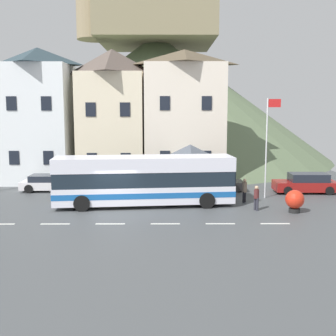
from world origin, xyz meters
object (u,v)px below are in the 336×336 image
Objects in this scene: public_bench at (167,182)px; parked_car_02 at (213,183)px; pedestrian_03 at (256,197)px; townhouse_00 at (40,116)px; townhouse_01 at (113,116)px; townhouse_02 at (184,117)px; pedestrian_00 at (244,189)px; harbour_buoy at (295,200)px; parked_car_01 at (51,183)px; hilltop_castle at (156,93)px; pedestrian_01 at (211,186)px; bus_shelter at (190,153)px; flagpole at (268,141)px; parked_car_00 at (306,183)px; transit_bus at (144,181)px; pedestrian_02 at (231,186)px.

parked_car_02 is at bearing -22.19° from public_bench.
townhouse_00 is at bearing 146.58° from pedestrian_03.
townhouse_01 reaches higher than townhouse_02.
pedestrian_00 is at bearing 98.70° from pedestrian_03.
parked_car_02 is at bearing -17.37° from townhouse_00.
townhouse_02 is 13.72m from harbour_buoy.
pedestrian_00 reaches higher than parked_car_01.
pedestrian_00 is at bearing -76.44° from hilltop_castle.
pedestrian_03 is 9.47m from public_bench.
parked_car_01 is 2.99× the size of pedestrian_01.
pedestrian_00 is 7.57m from public_bench.
harbour_buoy is (4.17, -6.90, 0.16)m from parked_car_02.
townhouse_02 reaches higher than bus_shelter.
townhouse_01 is at bearing 135.16° from pedestrian_01.
flagpole is (3.46, -2.63, 3.43)m from parked_car_02.
townhouse_00 reaches higher than parked_car_00.
bus_shelter is 3.10m from parked_car_02.
townhouse_00 is at bearing 164.23° from public_bench.
townhouse_00 is 2.50× the size of parked_car_01.
parked_car_00 is at bearing 28.05° from flagpole.
parked_car_00 is at bearing -3.01° from parked_car_01.
harbour_buoy is at bearing -59.02° from parked_car_02.
transit_bus is (3.18, -9.73, -4.01)m from townhouse_01.
bus_shelter is 8.97m from parked_car_00.
public_bench is 1.02× the size of harbour_buoy.
pedestrian_03 is at bearing 48.98° from parked_car_00.
pedestrian_02 is 1.14× the size of public_bench.
parked_car_02 is at bearing -78.02° from hilltop_castle.
townhouse_01 is 12.98m from pedestrian_02.
bus_shelter reaches higher than transit_bus.
townhouse_00 is 7.00× the size of pedestrian_00.
parked_car_02 is at bearing 81.64° from pedestrian_01.
pedestrian_02 is at bearing -74.02° from parked_car_02.
hilltop_castle is 9.41× the size of parked_car_00.
parked_car_00 is 2.84× the size of pedestrian_00.
townhouse_00 is 1.63× the size of flagpole.
hilltop_castle is 27.55m from pedestrian_02.
pedestrian_01 is (13.94, -7.39, -4.79)m from townhouse_00.
parked_car_00 is at bearing 0.17° from bus_shelter.
flagpole is at bearing 12.50° from pedestrian_02.
transit_bus is at bearing -90.33° from hilltop_castle.
flagpole is at bearing 39.41° from pedestrian_00.
pedestrian_00 is 1.15× the size of public_bench.
townhouse_01 is at bearing 136.54° from harbour_buoy.
pedestrian_02 is (5.91, 1.73, -0.66)m from transit_bus.
parked_car_02 is 2.94m from pedestrian_01.
flagpole is at bearing 99.49° from harbour_buoy.
pedestrian_02 is (2.73, -2.36, -2.04)m from bus_shelter.
pedestrian_01 is at bearing -44.84° from townhouse_01.
pedestrian_03 reaches higher than harbour_buoy.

